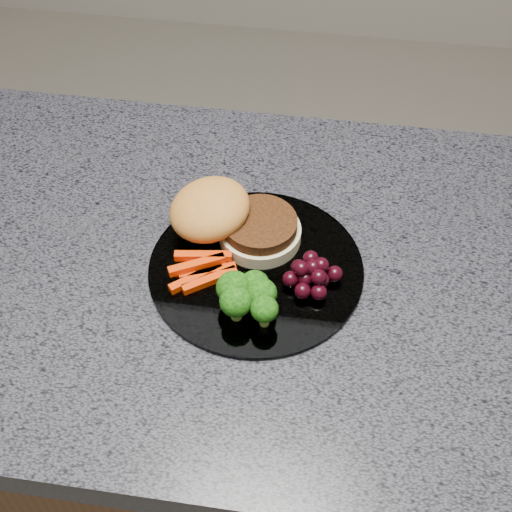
% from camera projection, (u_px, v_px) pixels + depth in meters
% --- Properties ---
extents(island_cabinet, '(1.20, 0.60, 0.86)m').
position_uv_depth(island_cabinet, '(200.00, 436.00, 1.23)').
color(island_cabinet, '#53331C').
rests_on(island_cabinet, ground).
extents(countertop, '(1.20, 0.60, 0.04)m').
position_uv_depth(countertop, '(179.00, 268.00, 0.89)').
color(countertop, '#44444D').
rests_on(countertop, island_cabinet).
extents(plate, '(0.26, 0.26, 0.01)m').
position_uv_depth(plate, '(256.00, 268.00, 0.86)').
color(plate, white).
rests_on(plate, countertop).
extents(burger, '(0.18, 0.13, 0.06)m').
position_uv_depth(burger, '(228.00, 219.00, 0.88)').
color(burger, beige).
rests_on(burger, plate).
extents(carrot_sticks, '(0.08, 0.07, 0.02)m').
position_uv_depth(carrot_sticks, '(202.00, 269.00, 0.85)').
color(carrot_sticks, red).
rests_on(carrot_sticks, plate).
extents(broccoli, '(0.07, 0.07, 0.05)m').
position_uv_depth(broccoli, '(247.00, 295.00, 0.80)').
color(broccoli, olive).
rests_on(broccoli, plate).
extents(grape_bunch, '(0.07, 0.06, 0.03)m').
position_uv_depth(grape_bunch, '(312.00, 274.00, 0.83)').
color(grape_bunch, black).
rests_on(grape_bunch, plate).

